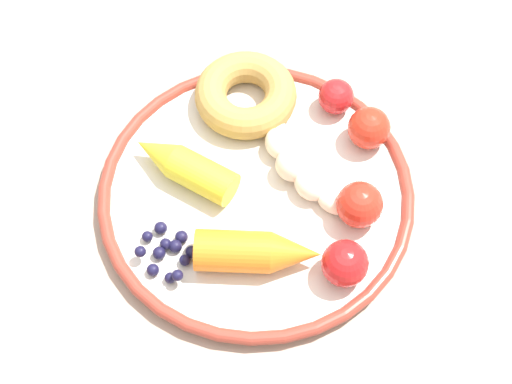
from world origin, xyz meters
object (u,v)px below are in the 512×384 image
(blueberry_pile, at_px, (168,251))
(tomato_near, at_px, (345,263))
(tomato_extra, at_px, (369,128))
(dining_table, at_px, (220,267))
(donut, at_px, (246,95))
(carrot_orange, at_px, (258,252))
(tomato_mid, at_px, (336,97))
(tomato_far, at_px, (360,205))
(banana, at_px, (296,164))
(carrot_yellow, at_px, (184,166))
(plate, at_px, (256,194))

(blueberry_pile, distance_m, tomato_near, 0.15)
(tomato_extra, bearing_deg, dining_table, -111.44)
(donut, relative_size, tomato_near, 2.43)
(carrot_orange, distance_m, tomato_near, 0.07)
(tomato_mid, xyz_separation_m, tomato_far, (0.08, -0.09, 0.00))
(banana, relative_size, tomato_mid, 3.66)
(tomato_mid, relative_size, tomato_far, 0.82)
(banana, relative_size, carrot_orange, 1.14)
(dining_table, xyz_separation_m, tomato_mid, (0.02, 0.17, 0.11))
(blueberry_pile, relative_size, tomato_far, 1.38)
(donut, bearing_deg, carrot_yellow, -89.25)
(banana, height_order, donut, donut)
(tomato_far, bearing_deg, carrot_yellow, -159.69)
(donut, bearing_deg, dining_table, -65.64)
(dining_table, bearing_deg, tomato_mid, 84.59)
(dining_table, relative_size, carrot_yellow, 11.67)
(blueberry_pile, xyz_separation_m, tomato_mid, (0.03, 0.22, 0.01))
(carrot_yellow, relative_size, donut, 1.06)
(banana, height_order, tomato_extra, tomato_extra)
(carrot_orange, relative_size, blueberry_pile, 1.91)
(plate, xyz_separation_m, carrot_orange, (0.04, -0.06, 0.02))
(tomato_extra, bearing_deg, tomato_mid, 161.98)
(donut, xyz_separation_m, tomato_far, (0.15, -0.04, 0.01))
(tomato_far, bearing_deg, tomato_extra, 115.49)
(tomato_mid, bearing_deg, tomato_near, -55.21)
(carrot_yellow, bearing_deg, blueberry_pile, -62.36)
(dining_table, bearing_deg, plate, 79.59)
(dining_table, relative_size, tomato_extra, 30.57)
(carrot_yellow, xyz_separation_m, tomato_far, (0.15, 0.06, 0.00))
(tomato_near, distance_m, tomato_mid, 0.18)
(carrot_orange, bearing_deg, plate, 126.92)
(dining_table, bearing_deg, tomato_extra, 68.56)
(dining_table, distance_m, banana, 0.14)
(plate, xyz_separation_m, donut, (-0.07, 0.08, 0.02))
(blueberry_pile, bearing_deg, tomato_far, 48.15)
(donut, bearing_deg, banana, -23.16)
(carrot_yellow, height_order, donut, carrot_yellow)
(dining_table, relative_size, banana, 9.74)
(donut, height_order, tomato_extra, tomato_extra)
(carrot_yellow, distance_m, blueberry_pile, 0.08)
(tomato_extra, bearing_deg, donut, -164.50)
(donut, bearing_deg, carrot_orange, -50.59)
(plate, height_order, tomato_near, tomato_near)
(tomato_near, relative_size, tomato_far, 0.97)
(carrot_yellow, relative_size, tomato_near, 2.57)
(tomato_near, xyz_separation_m, tomato_extra, (-0.06, 0.13, -0.00))
(carrot_yellow, bearing_deg, dining_table, -25.22)
(dining_table, relative_size, carrot_orange, 11.10)
(carrot_orange, relative_size, tomato_far, 2.64)
(carrot_yellow, bearing_deg, tomato_far, 20.31)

